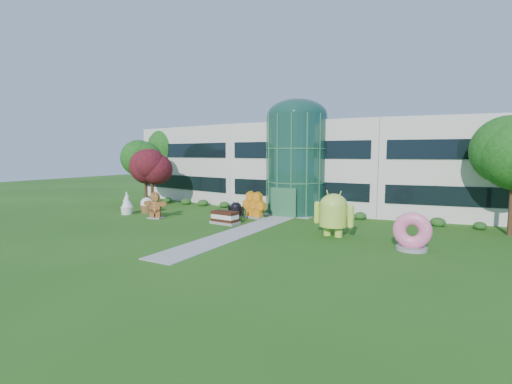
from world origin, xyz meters
The scene contains 14 objects.
ground centered at (0.00, 0.00, 0.00)m, with size 140.00×140.00×0.00m, color #215114.
building centered at (0.00, 18.00, 4.65)m, with size 46.00×15.00×9.30m, color beige, non-canonical shape.
atrium centered at (0.00, 12.00, 4.90)m, with size 6.00×6.00×9.80m, color #194738.
walkway centered at (0.00, 2.00, 0.02)m, with size 2.40×20.00×0.04m, color #9E9E93.
tree_red centered at (-15.50, 7.50, 3.00)m, with size 4.00×4.00×6.00m, color #3F0C14, non-canonical shape.
trees_backdrop centered at (0.00, 13.00, 4.20)m, with size 52.00×8.00×8.40m, color #134611, non-canonical shape.
android_green centered at (6.65, 3.33, 1.85)m, with size 3.26×2.17×3.69m, color #B5DA45, non-canonical shape.
android_black centered at (-3.21, 5.57, 0.95)m, with size 1.66×1.12×1.89m, color black, non-canonical shape.
donut centered at (12.19, 1.89, 1.22)m, with size 2.35×1.13×2.44m, color #EC5978, non-canonical shape.
gingerbread centered at (-10.09, 2.42, 1.24)m, with size 2.69×1.03×2.48m, color brown, non-canonical shape.
ice_cream_sandwich centered at (-2.92, 3.34, 0.56)m, with size 2.50×1.25×1.11m, color black, non-canonical shape.
honeycomb centered at (-2.15, 7.09, 1.13)m, with size 2.87×1.03×2.26m, color orange, non-canonical shape.
froyo centered at (-14.27, 2.77, 1.12)m, with size 1.31×1.31×2.25m, color white, non-canonical shape.
cupcake centered at (-13.07, 4.25, 0.81)m, with size 1.34×1.34×1.61m, color white, non-canonical shape.
Camera 1 is at (14.81, -22.74, 6.06)m, focal length 26.00 mm.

